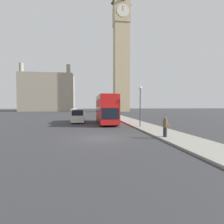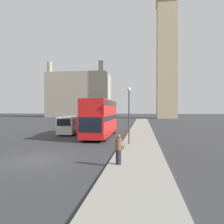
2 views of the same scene
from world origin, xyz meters
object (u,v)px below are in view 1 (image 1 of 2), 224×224
at_px(pedestrian, 165,127).
at_px(parked_sedan, 81,114).
at_px(clock_tower, 121,47).
at_px(street_lamp, 140,100).
at_px(red_double_decker_bus, 106,108).
at_px(white_van, 78,115).

distance_m(pedestrian, parked_sedan, 33.57).
bearing_deg(pedestrian, parked_sedan, 103.92).
bearing_deg(clock_tower, parked_sedan, -116.11).
bearing_deg(clock_tower, street_lamp, -99.03).
xyz_separation_m(red_double_decker_bus, street_lamp, (3.77, -5.79, 1.13)).
relative_size(white_van, parked_sedan, 1.31).
bearing_deg(street_lamp, white_van, 134.86).
height_order(red_double_decker_bus, pedestrian, red_double_decker_bus).
relative_size(clock_tower, white_van, 9.71).
distance_m(clock_tower, street_lamp, 68.30).
bearing_deg(pedestrian, clock_tower, 81.84).
relative_size(pedestrian, parked_sedan, 0.36).
bearing_deg(street_lamp, red_double_decker_bus, 123.05).
relative_size(clock_tower, red_double_decker_bus, 5.73).
xyz_separation_m(clock_tower, pedestrian, (-9.95, -69.36, -29.87)).
xyz_separation_m(street_lamp, parked_sedan, (-8.19, 25.06, -2.89)).
height_order(red_double_decker_bus, street_lamp, street_lamp).
height_order(white_van, street_lamp, street_lamp).
relative_size(red_double_decker_bus, white_van, 1.70).
relative_size(clock_tower, pedestrian, 34.95).
distance_m(street_lamp, parked_sedan, 26.53).
bearing_deg(white_van, pedestrian, -62.85).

